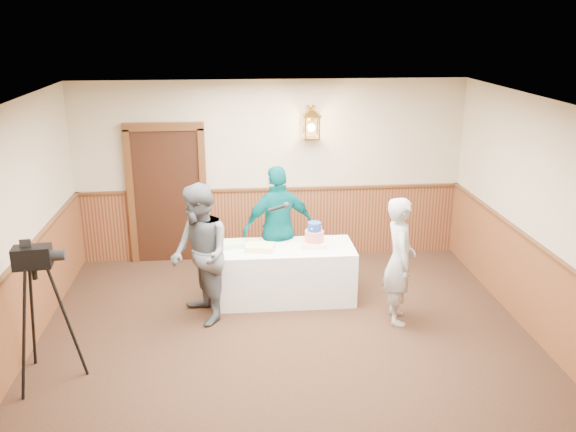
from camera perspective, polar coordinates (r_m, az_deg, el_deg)
name	(u,v)px	position (r m, az deg, el deg)	size (l,w,h in m)	color
ground	(293,375)	(6.78, 0.44, -14.67)	(7.00, 7.00, 0.00)	black
room_shell	(284,228)	(6.52, -0.39, -1.17)	(6.02, 7.02, 2.81)	#BBAA8C
display_table	(287,273)	(8.29, -0.12, -5.33)	(1.80, 0.80, 0.75)	white
tiered_cake	(314,237)	(8.16, 2.47, -1.93)	(0.35, 0.35, 0.33)	#FFECBF
sheet_cake_yellow	(260,247)	(8.04, -2.62, -2.95)	(0.36, 0.28, 0.07)	#F5F192
sheet_cake_green	(233,244)	(8.17, -5.21, -2.65)	(0.30, 0.24, 0.07)	#C1F1AA
interviewer	(200,255)	(7.60, -8.23, -3.60)	(1.61, 1.05, 1.77)	#52575C
baker	(399,261)	(7.66, 10.38, -4.14)	(0.59, 0.39, 1.62)	#A0A0A5
assistant_p	(279,228)	(8.47, -0.86, -1.13)	(1.03, 0.43, 1.77)	#025254
tv_camera_rig	(41,322)	(6.88, -22.08, -9.15)	(0.59, 0.55, 1.51)	black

